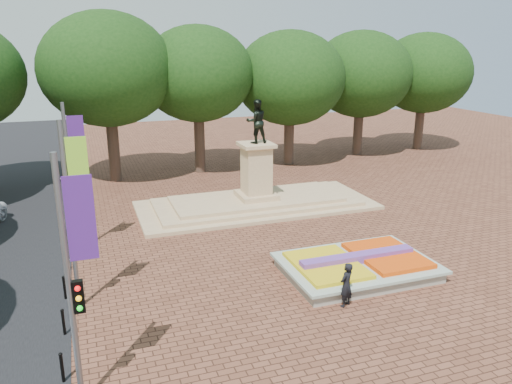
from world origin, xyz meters
TOP-DOWN VIEW (x-y plane):
  - ground at (0.00, 0.00)m, footprint 90.00×90.00m
  - flower_bed at (1.03, -2.00)m, footprint 6.30×4.30m
  - monument at (0.00, 8.00)m, footprint 14.00×6.00m
  - tree_row_back at (2.33, 18.00)m, footprint 44.80×8.80m
  - banner_poles at (-10.08, -1.31)m, footprint 0.88×11.17m
  - bollard_row at (-10.70, -1.50)m, footprint 0.12×13.12m
  - pedestrian at (-0.81, -4.24)m, footprint 0.75×0.66m

SIDE VIEW (x-z plane):
  - ground at x=0.00m, z-range 0.00..0.00m
  - flower_bed at x=1.03m, z-range -0.08..0.83m
  - bollard_row at x=-10.70m, z-range 0.04..1.02m
  - pedestrian at x=-0.81m, z-range 0.00..1.73m
  - monument at x=0.00m, z-range -2.32..4.09m
  - banner_poles at x=-10.08m, z-range 0.38..7.38m
  - tree_row_back at x=2.33m, z-range 1.46..11.89m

